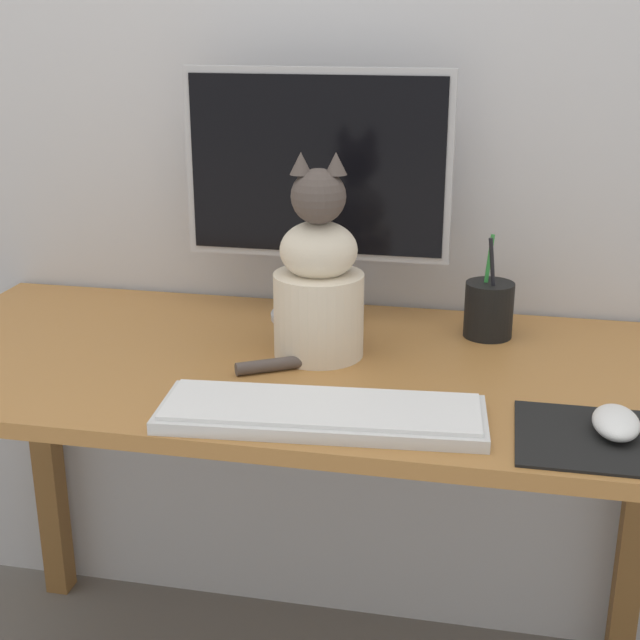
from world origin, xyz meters
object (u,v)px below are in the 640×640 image
(keyboard, at_px, (322,413))
(pen_cup, at_px, (489,309))
(computer_mouse_right, at_px, (616,422))
(monitor, at_px, (314,182))
(cat, at_px, (318,283))

(keyboard, height_order, pen_cup, pen_cup)
(keyboard, bearing_deg, computer_mouse_right, 0.06)
(monitor, bearing_deg, cat, -75.95)
(monitor, height_order, pen_cup, monitor)
(monitor, bearing_deg, computer_mouse_right, -38.55)
(pen_cup, bearing_deg, cat, -151.35)
(keyboard, xyz_separation_m, computer_mouse_right, (0.39, 0.03, 0.01))
(monitor, xyz_separation_m, cat, (0.05, -0.18, -0.13))
(computer_mouse_right, xyz_separation_m, cat, (-0.45, 0.21, 0.10))
(monitor, xyz_separation_m, keyboard, (0.10, -0.42, -0.24))
(cat, xyz_separation_m, pen_cup, (0.27, 0.15, -0.07))
(monitor, relative_size, pen_cup, 2.64)
(cat, distance_m, pen_cup, 0.32)
(computer_mouse_right, bearing_deg, monitor, 141.45)
(keyboard, relative_size, computer_mouse_right, 4.59)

